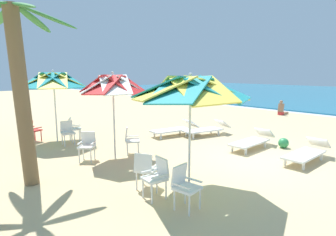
{
  "coord_description": "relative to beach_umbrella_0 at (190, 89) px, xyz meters",
  "views": [
    {
      "loc": [
        4.33,
        -7.25,
        2.64
      ],
      "look_at": [
        -3.03,
        -0.55,
        1.0
      ],
      "focal_mm": 29.96,
      "sensor_mm": 36.0,
      "label": 1
    }
  ],
  "objects": [
    {
      "name": "plastic_chair_7",
      "position": [
        -6.35,
        0.12,
        -1.78
      ],
      "size": [
        0.61,
        0.62,
        0.87
      ],
      "color": "white",
      "rests_on": "ground"
    },
    {
      "name": "sun_lounger_0",
      "position": [
        0.92,
        4.12,
        -2.0
      ],
      "size": [
        0.65,
        2.15,
        0.62
      ],
      "color": "white",
      "rests_on": "ground"
    },
    {
      "name": "sun_lounger_2",
      "position": [
        -3.33,
        4.58,
        -2.0
      ],
      "size": [
        1.11,
        2.23,
        0.62
      ],
      "color": "white",
      "rests_on": "ground"
    },
    {
      "name": "palm_tree_3",
      "position": [
        -2.83,
        -2.6,
        0.29
      ],
      "size": [
        3.17,
        2.93,
        4.13
      ],
      "color": "brown",
      "rests_on": "ground"
    },
    {
      "name": "ground_plane",
      "position": [
        -0.24,
        2.89,
        -2.28
      ],
      "size": [
        80.0,
        80.0,
        0.0
      ],
      "primitive_type": "plane",
      "color": "#D3B784"
    },
    {
      "name": "plastic_chair_1",
      "position": [
        0.51,
        -0.68,
        -1.78
      ],
      "size": [
        0.52,
        0.5,
        0.87
      ],
      "color": "white",
      "rests_on": "ground"
    },
    {
      "name": "beach_ball",
      "position": [
        -0.24,
        5.07,
        -2.1
      ],
      "size": [
        0.36,
        0.36,
        0.36
      ],
      "primitive_type": "sphere",
      "color": "#2D8C4C",
      "rests_on": "ground"
    },
    {
      "name": "plastic_chair_4",
      "position": [
        -3.26,
        0.68,
        -1.78
      ],
      "size": [
        0.62,
        0.63,
        0.87
      ],
      "color": "white",
      "rests_on": "ground"
    },
    {
      "name": "plastic_chair_3",
      "position": [
        -3.59,
        -0.65,
        -1.78
      ],
      "size": [
        0.63,
        0.63,
        0.87
      ],
      "color": "white",
      "rests_on": "ground"
    },
    {
      "name": "plastic_chair_2",
      "position": [
        -0.21,
        -0.76,
        -1.78
      ],
      "size": [
        0.49,
        0.51,
        0.87
      ],
      "color": "white",
      "rests_on": "ground"
    },
    {
      "name": "plastic_chair_6",
      "position": [
        -5.8,
        -0.33,
        -1.78
      ],
      "size": [
        0.53,
        0.5,
        0.87
      ],
      "color": "white",
      "rests_on": "ground"
    },
    {
      "name": "beachgoer_seated",
      "position": [
        -3.9,
        12.51,
        -1.99
      ],
      "size": [
        0.3,
        0.93,
        0.92
      ],
      "color": "red",
      "rests_on": "ground"
    },
    {
      "name": "beach_umbrella_1",
      "position": [
        -3.18,
        0.05,
        -0.03
      ],
      "size": [
        2.04,
        2.04,
        2.66
      ],
      "color": "silver",
      "rests_on": "ground"
    },
    {
      "name": "sun_lounger_1",
      "position": [
        -0.96,
        4.21,
        -2.0
      ],
      "size": [
        0.68,
        2.16,
        0.62
      ],
      "color": "white",
      "rests_on": "ground"
    },
    {
      "name": "sun_lounger_3",
      "position": [
        -4.24,
        3.61,
        -2.0
      ],
      "size": [
        0.98,
        2.22,
        0.62
      ],
      "color": "white",
      "rests_on": "ground"
    },
    {
      "name": "beach_umbrella_2",
      "position": [
        -6.48,
        -0.46,
        0.04
      ],
      "size": [
        2.49,
        2.49,
        2.72
      ],
      "color": "silver",
      "rests_on": "ground"
    },
    {
      "name": "beach_umbrella_0",
      "position": [
        0.0,
        0.0,
        0.0
      ],
      "size": [
        2.57,
        2.57,
        2.63
      ],
      "color": "silver",
      "rests_on": "ground"
    },
    {
      "name": "plastic_chair_5",
      "position": [
        -7.06,
        -1.18,
        -1.78
      ],
      "size": [
        0.57,
        0.59,
        0.87
      ],
      "color": "red",
      "rests_on": "ground"
    },
    {
      "name": "plastic_chair_0",
      "position": [
        -0.73,
        -0.67,
        -1.78
      ],
      "size": [
        0.6,
        0.61,
        0.87
      ],
      "color": "white",
      "rests_on": "ground"
    }
  ]
}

